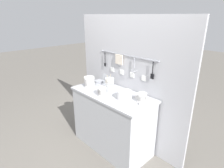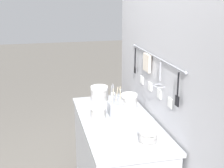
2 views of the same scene
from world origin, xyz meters
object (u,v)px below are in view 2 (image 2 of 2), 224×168
(cutlery_caddy, at_px, (116,108))
(cup_front_right, at_px, (149,134))
(steel_mixing_bowl, at_px, (121,98))
(cup_beside_plates, at_px, (160,137))
(bowl_stack_back_corner, at_px, (98,113))
(bowl_stack_wide_centre, at_px, (148,137))
(bowl_stack_tall_left, at_px, (99,94))
(cup_front_left, at_px, (113,95))
(bowl_stack_short_front, at_px, (129,101))
(cup_edge_far, at_px, (138,148))
(plate_stack, at_px, (124,126))

(cutlery_caddy, distance_m, cup_front_right, 0.47)
(steel_mixing_bowl, xyz_separation_m, cup_beside_plates, (0.89, 0.04, 0.00))
(cup_front_right, bearing_deg, cutlery_caddy, -164.54)
(bowl_stack_back_corner, bearing_deg, steel_mixing_bowl, 144.66)
(bowl_stack_wide_centre, bearing_deg, cup_front_right, 158.66)
(bowl_stack_tall_left, height_order, cup_front_right, bowl_stack_tall_left)
(cutlery_caddy, distance_m, cup_beside_plates, 0.55)
(cutlery_caddy, xyz_separation_m, cup_front_left, (-0.46, 0.08, -0.04))
(bowl_stack_short_front, xyz_separation_m, bowl_stack_tall_left, (-0.22, -0.23, 0.01))
(cup_front_right, distance_m, cup_edge_far, 0.23)
(bowl_stack_wide_centre, xyz_separation_m, cup_beside_plates, (-0.06, 0.11, -0.04))
(cutlery_caddy, bearing_deg, cup_front_right, 15.46)
(cutlery_caddy, height_order, cup_beside_plates, cutlery_caddy)
(cup_edge_far, bearing_deg, bowl_stack_tall_left, -176.27)
(bowl_stack_tall_left, relative_size, plate_stack, 0.85)
(bowl_stack_back_corner, xyz_separation_m, cup_front_right, (0.38, 0.30, -0.04))
(bowl_stack_back_corner, bearing_deg, cutlery_caddy, 113.99)
(cup_beside_plates, bearing_deg, bowl_stack_wide_centre, -61.02)
(plate_stack, distance_m, cutlery_caddy, 0.38)
(plate_stack, distance_m, cup_front_right, 0.18)
(bowl_stack_tall_left, distance_m, bowl_stack_wide_centre, 0.93)
(bowl_stack_short_front, bearing_deg, bowl_stack_tall_left, -134.60)
(plate_stack, distance_m, cup_edge_far, 0.26)
(steel_mixing_bowl, height_order, cutlery_caddy, cutlery_caddy)
(steel_mixing_bowl, bearing_deg, cup_edge_far, -8.95)
(bowl_stack_short_front, xyz_separation_m, steel_mixing_bowl, (-0.25, -0.00, -0.05))
(cup_front_right, bearing_deg, steel_mixing_bowl, 178.78)
(bowl_stack_short_front, bearing_deg, cup_beside_plates, 3.59)
(cup_edge_far, xyz_separation_m, cup_front_left, (-1.10, 0.10, 0.00))
(plate_stack, relative_size, steel_mixing_bowl, 1.37)
(bowl_stack_short_front, height_order, cup_edge_far, bowl_stack_short_front)
(plate_stack, distance_m, steel_mixing_bowl, 0.77)
(steel_mixing_bowl, bearing_deg, bowl_stack_wide_centre, -4.03)
(bowl_stack_back_corner, relative_size, bowl_stack_wide_centre, 1.05)
(plate_stack, distance_m, cup_front_left, 0.85)
(cup_front_right, relative_size, cup_edge_far, 1.00)
(cup_edge_far, bearing_deg, cutlery_caddy, 178.64)
(bowl_stack_back_corner, relative_size, cup_front_left, 2.78)
(cup_edge_far, bearing_deg, bowl_stack_short_front, 167.82)
(bowl_stack_tall_left, xyz_separation_m, cup_front_left, (-0.13, 0.16, -0.06))
(bowl_stack_short_front, height_order, bowl_stack_tall_left, bowl_stack_tall_left)
(bowl_stack_wide_centre, xyz_separation_m, steel_mixing_bowl, (-0.95, 0.07, -0.04))
(cup_front_left, relative_size, cup_beside_plates, 1.00)
(bowl_stack_tall_left, height_order, bowl_stack_wide_centre, bowl_stack_tall_left)
(cup_front_left, height_order, cup_beside_plates, same)
(cup_front_left, bearing_deg, cup_edge_far, -5.07)
(cup_edge_far, xyz_separation_m, cup_beside_plates, (-0.12, 0.20, 0.00))
(bowl_stack_short_front, xyz_separation_m, bowl_stack_wide_centre, (0.69, -0.07, -0.01))
(cup_edge_far, bearing_deg, cup_front_left, 174.93)
(bowl_stack_wide_centre, xyz_separation_m, cup_front_left, (-1.04, 0.01, -0.04))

